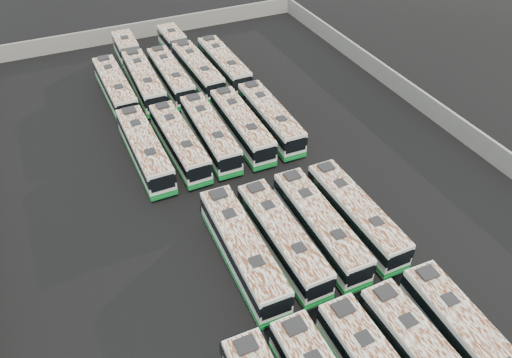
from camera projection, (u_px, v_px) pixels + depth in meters
name	position (u px, v px, depth m)	size (l,w,h in m)	color
ground	(253.00, 192.00, 43.91)	(140.00, 140.00, 0.00)	black
perimeter_wall	(253.00, 183.00, 43.21)	(45.20, 73.20, 2.20)	slate
bus_front_far_right	(472.00, 344.00, 30.51)	(2.70, 11.43, 3.20)	silver
bus_midfront_left	(243.00, 250.00, 36.40)	(2.69, 11.79, 3.31)	silver
bus_midfront_center	(282.00, 238.00, 37.40)	(2.51, 11.26, 3.16)	silver
bus_midfront_right	(320.00, 226.00, 38.39)	(2.52, 11.43, 3.21)	silver
bus_midfront_far_right	(355.00, 214.00, 39.44)	(2.49, 11.23, 3.16)	silver
bus_midback_far_left	(145.00, 149.00, 46.04)	(2.54, 11.65, 3.28)	silver
bus_midback_left	(179.00, 142.00, 47.03)	(2.58, 11.30, 3.17)	silver
bus_midback_center	(210.00, 133.00, 48.14)	(2.65, 11.45, 3.21)	silver
bus_midback_right	(242.00, 126.00, 49.15)	(2.59, 11.45, 3.22)	silver
bus_midback_far_right	(270.00, 118.00, 50.25)	(2.59, 11.39, 3.20)	silver
bus_back_far_left	(115.00, 88.00, 55.00)	(2.59, 11.46, 3.22)	silver
bus_back_left	(138.00, 70.00, 58.29)	(2.87, 17.96, 3.25)	silver
bus_back_center	(171.00, 76.00, 57.09)	(2.42, 11.26, 3.17)	silver
bus_back_right	(189.00, 60.00, 60.33)	(2.78, 17.57, 3.18)	silver
bus_back_far_right	(224.00, 65.00, 59.30)	(2.47, 11.40, 3.21)	silver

